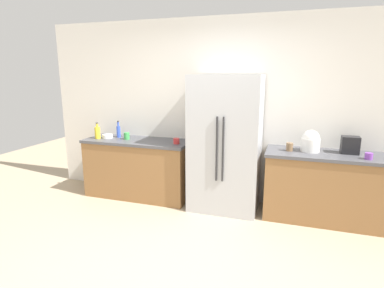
{
  "coord_description": "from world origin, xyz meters",
  "views": [
    {
      "loc": [
        1.05,
        -2.5,
        1.84
      ],
      "look_at": [
        0.09,
        0.47,
        1.14
      ],
      "focal_mm": 29.09,
      "sensor_mm": 36.0,
      "label": 1
    }
  ],
  "objects_px": {
    "cup_b": "(290,147)",
    "toaster": "(350,145)",
    "cup_c": "(127,136)",
    "cup_d": "(176,141)",
    "bottle_a": "(119,131)",
    "bottle_b": "(97,132)",
    "bowl_a": "(108,136)",
    "refrigerator": "(225,144)",
    "rice_cooker": "(311,142)",
    "cup_a": "(369,156)"
  },
  "relations": [
    {
      "from": "rice_cooker",
      "to": "cup_a",
      "type": "distance_m",
      "value": 0.66
    },
    {
      "from": "refrigerator",
      "to": "bottle_a",
      "type": "relative_size",
      "value": 7.17
    },
    {
      "from": "bottle_b",
      "to": "cup_a",
      "type": "xyz_separation_m",
      "value": [
        3.67,
        -0.05,
        -0.06
      ]
    },
    {
      "from": "refrigerator",
      "to": "bottle_a",
      "type": "distance_m",
      "value": 1.72
    },
    {
      "from": "toaster",
      "to": "rice_cooker",
      "type": "distance_m",
      "value": 0.46
    },
    {
      "from": "bottle_a",
      "to": "cup_a",
      "type": "bearing_deg",
      "value": -4.0
    },
    {
      "from": "toaster",
      "to": "cup_c",
      "type": "xyz_separation_m",
      "value": [
        -3.05,
        -0.09,
        -0.06
      ]
    },
    {
      "from": "cup_c",
      "to": "refrigerator",
      "type": "bearing_deg",
      "value": -0.85
    },
    {
      "from": "cup_a",
      "to": "cup_b",
      "type": "distance_m",
      "value": 0.89
    },
    {
      "from": "cup_b",
      "to": "toaster",
      "type": "bearing_deg",
      "value": 6.96
    },
    {
      "from": "refrigerator",
      "to": "bowl_a",
      "type": "bearing_deg",
      "value": 179.44
    },
    {
      "from": "cup_c",
      "to": "bottle_b",
      "type": "bearing_deg",
      "value": -169.03
    },
    {
      "from": "cup_c",
      "to": "cup_d",
      "type": "relative_size",
      "value": 1.18
    },
    {
      "from": "rice_cooker",
      "to": "cup_c",
      "type": "relative_size",
      "value": 2.69
    },
    {
      "from": "refrigerator",
      "to": "bowl_a",
      "type": "distance_m",
      "value": 1.85
    },
    {
      "from": "cup_a",
      "to": "refrigerator",
      "type": "bearing_deg",
      "value": 176.18
    },
    {
      "from": "bottle_b",
      "to": "cup_d",
      "type": "height_order",
      "value": "bottle_b"
    },
    {
      "from": "toaster",
      "to": "refrigerator",
      "type": "bearing_deg",
      "value": -175.88
    },
    {
      "from": "cup_b",
      "to": "cup_d",
      "type": "height_order",
      "value": "cup_b"
    },
    {
      "from": "bottle_b",
      "to": "cup_b",
      "type": "bearing_deg",
      "value": 1.82
    },
    {
      "from": "cup_c",
      "to": "cup_d",
      "type": "distance_m",
      "value": 0.83
    },
    {
      "from": "bowl_a",
      "to": "bottle_a",
      "type": "bearing_deg",
      "value": 39.41
    },
    {
      "from": "bottle_a",
      "to": "bottle_b",
      "type": "xyz_separation_m",
      "value": [
        -0.25,
        -0.19,
        -0.0
      ]
    },
    {
      "from": "bottle_a",
      "to": "cup_a",
      "type": "distance_m",
      "value": 3.43
    },
    {
      "from": "rice_cooker",
      "to": "bowl_a",
      "type": "height_order",
      "value": "rice_cooker"
    },
    {
      "from": "cup_d",
      "to": "cup_c",
      "type": "bearing_deg",
      "value": 175.91
    },
    {
      "from": "refrigerator",
      "to": "cup_c",
      "type": "relative_size",
      "value": 17.92
    },
    {
      "from": "cup_a",
      "to": "cup_d",
      "type": "relative_size",
      "value": 0.99
    },
    {
      "from": "refrigerator",
      "to": "bottle_b",
      "type": "height_order",
      "value": "refrigerator"
    },
    {
      "from": "toaster",
      "to": "cup_a",
      "type": "bearing_deg",
      "value": -52.99
    },
    {
      "from": "toaster",
      "to": "bowl_a",
      "type": "height_order",
      "value": "toaster"
    },
    {
      "from": "toaster",
      "to": "bottle_a",
      "type": "distance_m",
      "value": 3.25
    },
    {
      "from": "cup_a",
      "to": "cup_b",
      "type": "bearing_deg",
      "value": 171.06
    },
    {
      "from": "bottle_a",
      "to": "cup_d",
      "type": "bearing_deg",
      "value": -8.99
    },
    {
      "from": "rice_cooker",
      "to": "refrigerator",
      "type": "bearing_deg",
      "value": -175.83
    },
    {
      "from": "toaster",
      "to": "cup_d",
      "type": "distance_m",
      "value": 2.24
    },
    {
      "from": "bottle_b",
      "to": "cup_c",
      "type": "bearing_deg",
      "value": 10.97
    },
    {
      "from": "cup_d",
      "to": "bowl_a",
      "type": "height_order",
      "value": "cup_d"
    },
    {
      "from": "cup_b",
      "to": "cup_d",
      "type": "relative_size",
      "value": 1.2
    },
    {
      "from": "bottle_a",
      "to": "cup_c",
      "type": "relative_size",
      "value": 2.5
    },
    {
      "from": "bottle_a",
      "to": "cup_c",
      "type": "distance_m",
      "value": 0.23
    },
    {
      "from": "refrigerator",
      "to": "rice_cooker",
      "type": "bearing_deg",
      "value": 4.17
    },
    {
      "from": "rice_cooker",
      "to": "cup_b",
      "type": "height_order",
      "value": "rice_cooker"
    },
    {
      "from": "refrigerator",
      "to": "cup_d",
      "type": "height_order",
      "value": "refrigerator"
    },
    {
      "from": "bottle_a",
      "to": "bowl_a",
      "type": "bearing_deg",
      "value": -140.59
    },
    {
      "from": "bottle_b",
      "to": "bowl_a",
      "type": "height_order",
      "value": "bottle_b"
    },
    {
      "from": "bottle_b",
      "to": "cup_a",
      "type": "bearing_deg",
      "value": -0.77
    },
    {
      "from": "bottle_a",
      "to": "bowl_a",
      "type": "distance_m",
      "value": 0.18
    },
    {
      "from": "toaster",
      "to": "rice_cooker",
      "type": "height_order",
      "value": "rice_cooker"
    },
    {
      "from": "bottle_a",
      "to": "cup_d",
      "type": "relative_size",
      "value": 2.95
    }
  ]
}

